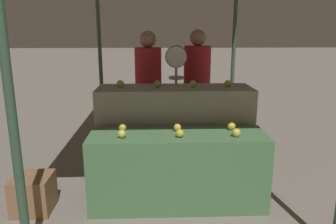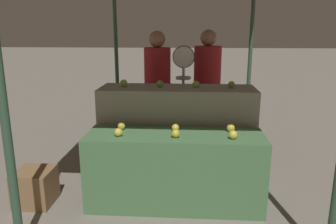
# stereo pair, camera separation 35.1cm
# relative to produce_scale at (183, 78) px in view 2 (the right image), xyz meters

# --- Properties ---
(ground_plane) EXTENTS (60.00, 60.00, 0.00)m
(ground_plane) POSITION_rel_produce_scale_xyz_m (-0.06, -1.22, -1.15)
(ground_plane) COLOR gray
(display_counter_front) EXTENTS (1.77, 0.55, 0.77)m
(display_counter_front) POSITION_rel_produce_scale_xyz_m (-0.06, -1.22, -0.77)
(display_counter_front) COLOR #4C7A4C
(display_counter_front) RESTS_ON ground_plane
(display_counter_back) EXTENTS (1.77, 0.55, 1.13)m
(display_counter_back) POSITION_rel_produce_scale_xyz_m (-0.06, -0.62, -0.58)
(display_counter_back) COLOR gray
(display_counter_back) RESTS_ON ground_plane
(apple_front_0) EXTENTS (0.08, 0.08, 0.08)m
(apple_front_0) POSITION_rel_produce_scale_xyz_m (-0.60, -1.32, -0.34)
(apple_front_0) COLOR yellow
(apple_front_0) RESTS_ON display_counter_front
(apple_front_1) EXTENTS (0.08, 0.08, 0.08)m
(apple_front_1) POSITION_rel_produce_scale_xyz_m (-0.04, -1.32, -0.34)
(apple_front_1) COLOR gold
(apple_front_1) RESTS_ON display_counter_front
(apple_front_2) EXTENTS (0.08, 0.08, 0.08)m
(apple_front_2) POSITION_rel_produce_scale_xyz_m (0.50, -1.33, -0.34)
(apple_front_2) COLOR yellow
(apple_front_2) RESTS_ON display_counter_front
(apple_front_3) EXTENTS (0.08, 0.08, 0.08)m
(apple_front_3) POSITION_rel_produce_scale_xyz_m (-0.62, -1.10, -0.35)
(apple_front_3) COLOR gold
(apple_front_3) RESTS_ON display_counter_front
(apple_front_4) EXTENTS (0.08, 0.08, 0.08)m
(apple_front_4) POSITION_rel_produce_scale_xyz_m (-0.05, -1.12, -0.35)
(apple_front_4) COLOR yellow
(apple_front_4) RESTS_ON display_counter_front
(apple_front_5) EXTENTS (0.08, 0.08, 0.08)m
(apple_front_5) POSITION_rel_produce_scale_xyz_m (0.51, -1.10, -0.34)
(apple_front_5) COLOR gold
(apple_front_5) RESTS_ON display_counter_front
(apple_back_0) EXTENTS (0.09, 0.09, 0.09)m
(apple_back_0) POSITION_rel_produce_scale_xyz_m (-0.68, -0.62, 0.03)
(apple_back_0) COLOR #8EB247
(apple_back_0) RESTS_ON display_counter_back
(apple_back_1) EXTENTS (0.08, 0.08, 0.08)m
(apple_back_1) POSITION_rel_produce_scale_xyz_m (-0.25, -0.62, 0.02)
(apple_back_1) COLOR #7AA338
(apple_back_1) RESTS_ON display_counter_back
(apple_back_2) EXTENTS (0.08, 0.08, 0.08)m
(apple_back_2) POSITION_rel_produce_scale_xyz_m (0.15, -0.62, 0.02)
(apple_back_2) COLOR #8EB247
(apple_back_2) RESTS_ON display_counter_back
(apple_back_3) EXTENTS (0.08, 0.08, 0.08)m
(apple_back_3) POSITION_rel_produce_scale_xyz_m (0.56, -0.62, 0.02)
(apple_back_3) COLOR #7AA338
(apple_back_3) RESTS_ON display_counter_back
(produce_scale) EXTENTS (0.29, 0.20, 1.57)m
(produce_scale) POSITION_rel_produce_scale_xyz_m (0.00, 0.00, 0.00)
(produce_scale) COLOR #99999E
(produce_scale) RESTS_ON ground_plane
(person_vendor_at_scale) EXTENTS (0.41, 0.41, 1.76)m
(person_vendor_at_scale) POSITION_rel_produce_scale_xyz_m (-0.38, 0.34, -0.13)
(person_vendor_at_scale) COLOR #2D2D38
(person_vendor_at_scale) RESTS_ON ground_plane
(person_customer_left) EXTENTS (0.42, 0.42, 1.78)m
(person_customer_left) POSITION_rel_produce_scale_xyz_m (0.34, 0.51, -0.13)
(person_customer_left) COLOR #2D2D38
(person_customer_left) RESTS_ON ground_plane
(wooden_crate_side) EXTENTS (0.37, 0.37, 0.37)m
(wooden_crate_side) POSITION_rel_produce_scale_xyz_m (-1.51, -1.30, -0.96)
(wooden_crate_side) COLOR olive
(wooden_crate_side) RESTS_ON ground_plane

